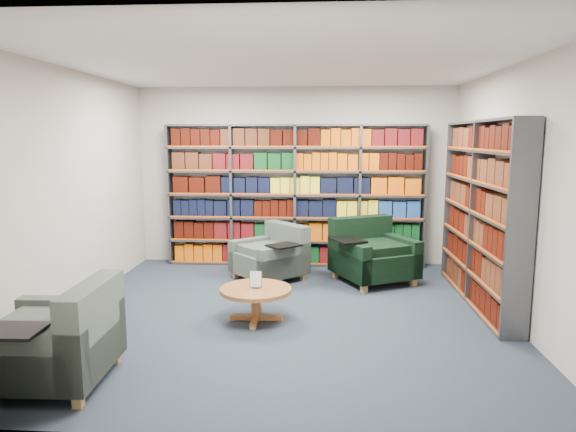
# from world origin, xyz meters

# --- Properties ---
(room_shell) EXTENTS (5.02, 5.02, 2.82)m
(room_shell) POSITION_xyz_m (0.00, 0.00, 1.40)
(room_shell) COLOR #192330
(room_shell) RESTS_ON ground
(bookshelf_back) EXTENTS (4.00, 0.28, 2.20)m
(bookshelf_back) POSITION_xyz_m (0.00, 2.34, 1.10)
(bookshelf_back) COLOR #47494F
(bookshelf_back) RESTS_ON ground
(bookshelf_right) EXTENTS (0.28, 2.50, 2.20)m
(bookshelf_right) POSITION_xyz_m (2.34, 0.60, 1.10)
(bookshelf_right) COLOR #47494F
(bookshelf_right) RESTS_ON ground
(chair_teal_left) EXTENTS (1.20, 1.20, 0.77)m
(chair_teal_left) POSITION_xyz_m (-0.27, 1.51, 0.31)
(chair_teal_left) COLOR #0A2839
(chair_teal_left) RESTS_ON ground
(chair_green_right) EXTENTS (1.30, 1.29, 0.88)m
(chair_green_right) POSITION_xyz_m (1.11, 1.50, 0.35)
(chair_green_right) COLOR black
(chair_green_right) RESTS_ON ground
(chair_teal_front) EXTENTS (0.96, 1.11, 0.85)m
(chair_teal_front) POSITION_xyz_m (-1.71, -1.80, 0.34)
(chair_teal_front) COLOR #0A2839
(chair_teal_front) RESTS_ON ground
(coffee_table) EXTENTS (0.79, 0.79, 0.56)m
(coffee_table) POSITION_xyz_m (-0.30, -0.24, 0.30)
(coffee_table) COLOR #9F633C
(coffee_table) RESTS_ON ground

